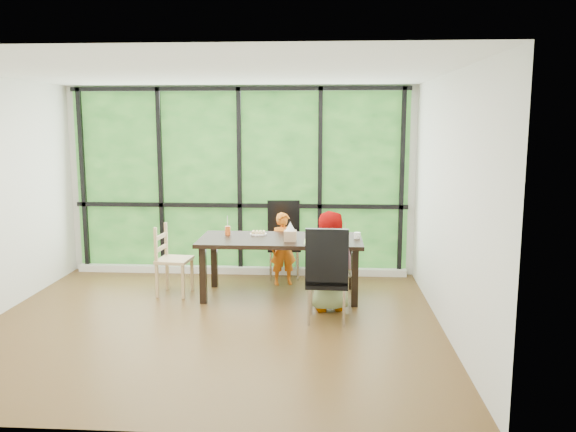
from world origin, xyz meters
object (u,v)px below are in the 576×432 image
object	(u,v)px
orange_cup	(228,231)
dining_table	(281,267)
chair_window_leather	(284,240)
plate_near	(328,241)
white_mug	(357,235)
chair_interior_leather	(327,274)
child_toddler	(284,249)
chair_end_beech	(174,260)
child_older	(329,261)
tissue_box	(290,236)
plate_far	(258,234)
green_cup	(345,239)

from	to	relation	value
orange_cup	dining_table	bearing A→B (deg)	-14.21
chair_window_leather	plate_near	distance (m)	1.26
white_mug	chair_interior_leather	bearing A→B (deg)	-111.75
plate_near	child_toddler	bearing A→B (deg)	128.41
child_toddler	white_mug	xyz separation A→B (m)	(0.96, -0.52, 0.30)
chair_end_beech	child_older	bearing A→B (deg)	-99.26
orange_cup	tissue_box	bearing A→B (deg)	-22.26
plate_far	white_mug	xyz separation A→B (m)	(1.26, -0.18, 0.03)
green_cup	tissue_box	xyz separation A→B (m)	(-0.66, 0.11, 0.00)
plate_far	plate_near	xyz separation A→B (m)	(0.90, -0.42, 0.00)
chair_interior_leather	orange_cup	world-z (taller)	chair_interior_leather
plate_near	green_cup	bearing A→B (deg)	-20.37
chair_end_beech	plate_far	distance (m)	1.12
chair_end_beech	white_mug	size ratio (longest dim) A/B	11.34
tissue_box	child_toddler	bearing A→B (deg)	100.42
chair_end_beech	child_older	distance (m)	2.03
chair_interior_leather	plate_near	world-z (taller)	chair_interior_leather
plate_near	green_cup	world-z (taller)	green_cup
child_toddler	plate_far	bearing A→B (deg)	-149.93
dining_table	orange_cup	size ratio (longest dim) A/B	18.08
chair_interior_leather	plate_near	bearing A→B (deg)	-88.18
chair_end_beech	child_older	xyz separation A→B (m)	(1.96, -0.51, 0.14)
child_toddler	plate_near	world-z (taller)	child_toddler
dining_table	chair_window_leather	world-z (taller)	chair_window_leather
chair_window_leather	orange_cup	world-z (taller)	chair_window_leather
white_mug	child_toddler	bearing A→B (deg)	151.67
chair_interior_leather	white_mug	bearing A→B (deg)	-109.44
chair_interior_leather	green_cup	bearing A→B (deg)	-106.06
child_older	orange_cup	size ratio (longest dim) A/B	10.48
plate_far	dining_table	bearing A→B (deg)	-35.83
chair_window_leather	plate_near	bearing A→B (deg)	-66.00
plate_far	green_cup	bearing A→B (deg)	-24.03
child_toddler	child_older	world-z (taller)	child_older
plate_far	plate_near	size ratio (longest dim) A/B	0.92
plate_near	orange_cup	world-z (taller)	orange_cup
chair_window_leather	plate_far	bearing A→B (deg)	-118.73
child_toddler	plate_far	world-z (taller)	child_toddler
dining_table	child_older	size ratio (longest dim) A/B	1.72
chair_window_leather	chair_interior_leather	size ratio (longest dim) A/B	1.00
plate_far	green_cup	world-z (taller)	green_cup
chair_interior_leather	green_cup	size ratio (longest dim) A/B	9.04
child_toddler	plate_near	xyz separation A→B (m)	(0.59, -0.75, 0.26)
chair_end_beech	child_toddler	distance (m)	1.47
chair_end_beech	plate_far	size ratio (longest dim) A/B	4.14
child_older	chair_window_leather	bearing A→B (deg)	-80.69
chair_end_beech	orange_cup	size ratio (longest dim) A/B	7.99
chair_interior_leather	plate_near	distance (m)	0.73
chair_window_leather	plate_near	xyz separation A→B (m)	(0.61, -1.08, 0.22)
chair_interior_leather	child_toddler	xyz separation A→B (m)	(-0.59, 1.45, -0.05)
chair_end_beech	plate_near	xyz separation A→B (m)	(1.96, -0.19, 0.31)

